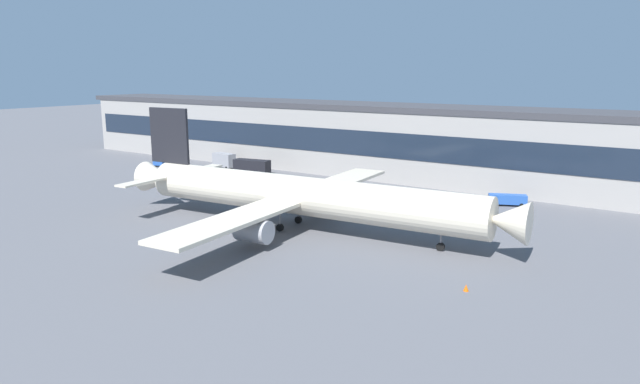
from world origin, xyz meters
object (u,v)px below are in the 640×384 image
at_px(catering_truck, 165,156).
at_px(airliner, 299,196).
at_px(belt_loader, 507,199).
at_px(traffic_cone_0, 466,288).
at_px(stair_truck, 224,160).
at_px(fuel_truck, 253,166).

bearing_deg(catering_truck, airliner, -24.71).
relative_size(belt_loader, traffic_cone_0, 9.09).
relative_size(stair_truck, catering_truck, 0.81).
relative_size(fuel_truck, traffic_cone_0, 11.94).
bearing_deg(stair_truck, traffic_cone_0, -29.62).
bearing_deg(fuel_truck, stair_truck, 165.85).
relative_size(stair_truck, belt_loader, 0.93).
height_order(fuel_truck, catering_truck, catering_truck).
distance_m(catering_truck, belt_loader, 84.09).
xyz_separation_m(airliner, traffic_cone_0, (29.30, -9.90, -4.71)).
bearing_deg(fuel_truck, catering_truck, -176.19).
bearing_deg(stair_truck, fuel_truck, -14.15).
bearing_deg(catering_truck, belt_loader, 2.39).
distance_m(airliner, catering_truck, 69.20).
relative_size(airliner, fuel_truck, 7.33).
distance_m(airliner, belt_loader, 38.92).
bearing_deg(stair_truck, belt_loader, -1.06).
height_order(catering_truck, belt_loader, catering_truck).
xyz_separation_m(fuel_truck, traffic_cone_0, (64.91, -40.61, -1.52)).
relative_size(stair_truck, fuel_truck, 0.71).
bearing_deg(belt_loader, stair_truck, 178.94).
relative_size(airliner, catering_truck, 8.39).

